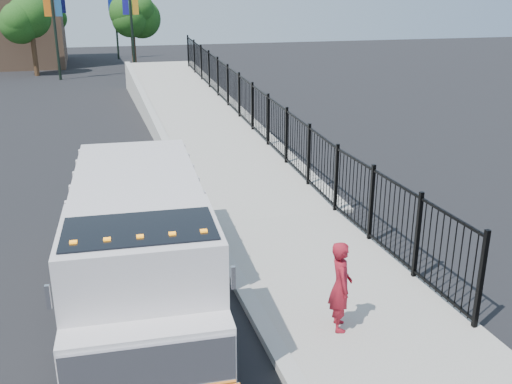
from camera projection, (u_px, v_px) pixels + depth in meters
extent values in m
plane|color=black|center=(250.00, 306.00, 10.95)|extent=(120.00, 120.00, 0.00)
cube|color=#9E998E|center=(391.00, 345.00, 9.64)|extent=(3.55, 12.00, 0.12)
cube|color=#ADAAA3|center=(284.00, 364.00, 9.11)|extent=(0.30, 12.00, 0.16)
cube|color=#9E998E|center=(198.00, 126.00, 26.01)|extent=(3.95, 24.06, 3.19)
cube|color=black|center=(252.00, 122.00, 22.48)|extent=(0.10, 28.00, 1.80)
cube|color=black|center=(142.00, 273.00, 11.08)|extent=(1.43, 6.70, 0.22)
cube|color=silver|center=(143.00, 282.00, 8.69)|extent=(2.44, 2.30, 1.96)
cube|color=silver|center=(149.00, 356.00, 7.72)|extent=(2.34, 0.84, 0.98)
cube|color=silver|center=(150.00, 373.00, 7.39)|extent=(2.25, 0.23, 0.83)
cube|color=black|center=(141.00, 254.00, 8.27)|extent=(2.23, 1.41, 0.83)
cube|color=silver|center=(137.00, 204.00, 11.93)|extent=(2.62, 4.26, 1.66)
cube|color=silver|center=(48.00, 297.00, 7.39)|extent=(0.06, 0.06, 0.34)
cube|color=silver|center=(233.00, 278.00, 7.89)|extent=(0.06, 0.06, 0.34)
cube|color=orange|center=(73.00, 243.00, 7.64)|extent=(0.10, 0.08, 0.06)
cube|color=orange|center=(107.00, 240.00, 7.73)|extent=(0.10, 0.08, 0.06)
cube|color=orange|center=(140.00, 237.00, 7.82)|extent=(0.10, 0.08, 0.06)
cube|color=orange|center=(172.00, 235.00, 7.91)|extent=(0.10, 0.08, 0.06)
cube|color=orange|center=(204.00, 232.00, 8.00)|extent=(0.10, 0.08, 0.06)
cylinder|color=black|center=(77.00, 376.00, 8.18)|extent=(0.38, 1.00, 0.98)
cylinder|color=black|center=(218.00, 357.00, 8.61)|extent=(0.38, 1.00, 0.98)
cylinder|color=black|center=(92.00, 242.00, 12.59)|extent=(0.38, 1.00, 0.98)
cylinder|color=black|center=(185.00, 234.00, 13.02)|extent=(0.38, 1.00, 0.98)
cylinder|color=black|center=(94.00, 224.00, 13.59)|extent=(0.38, 1.00, 0.98)
cylinder|color=black|center=(181.00, 217.00, 14.01)|extent=(0.38, 1.00, 0.98)
imported|color=maroon|center=(341.00, 286.00, 9.77)|extent=(0.53, 0.67, 1.63)
cylinder|color=black|center=(54.00, 20.00, 38.59)|extent=(0.18, 0.18, 8.00)
cube|color=#20527D|center=(58.00, 8.00, 38.42)|extent=(0.45, 0.04, 1.10)
cube|color=orange|center=(47.00, 8.00, 38.23)|extent=(0.45, 0.04, 1.10)
cylinder|color=black|center=(131.00, 18.00, 41.98)|extent=(0.18, 0.18, 8.00)
cube|color=orange|center=(135.00, 7.00, 41.81)|extent=(0.45, 0.04, 1.10)
cube|color=navy|center=(126.00, 7.00, 41.62)|extent=(0.45, 0.04, 1.10)
cylinder|color=black|center=(59.00, 16.00, 45.46)|extent=(0.18, 0.18, 8.00)
cube|color=navy|center=(63.00, 6.00, 45.29)|extent=(0.45, 0.04, 1.10)
cube|color=red|center=(53.00, 6.00, 45.10)|extent=(0.45, 0.04, 1.10)
cylinder|color=black|center=(115.00, 14.00, 51.42)|extent=(0.18, 0.18, 8.00)
cube|color=orange|center=(119.00, 4.00, 51.25)|extent=(0.45, 0.04, 1.10)
cube|color=navy|center=(111.00, 4.00, 51.06)|extent=(0.45, 0.04, 1.10)
cylinder|color=#382314|center=(35.00, 53.00, 41.34)|extent=(0.36, 0.36, 3.20)
sphere|color=#194714|center=(30.00, 19.00, 40.55)|extent=(3.12, 3.12, 3.12)
cylinder|color=#382314|center=(134.00, 48.00, 45.91)|extent=(0.36, 0.36, 3.20)
sphere|color=#194714|center=(132.00, 16.00, 45.12)|extent=(2.88, 2.88, 2.88)
cylinder|color=#382314|center=(53.00, 41.00, 51.88)|extent=(0.36, 0.36, 3.20)
sphere|color=#194714|center=(50.00, 14.00, 51.09)|extent=(2.55, 2.55, 2.55)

